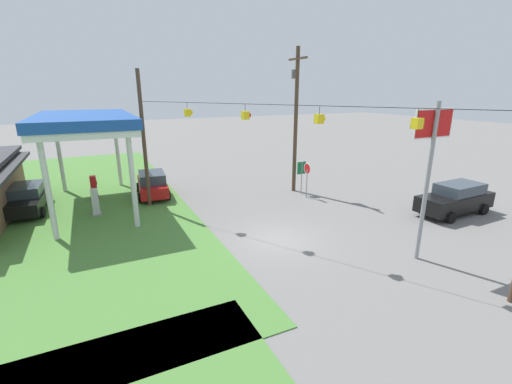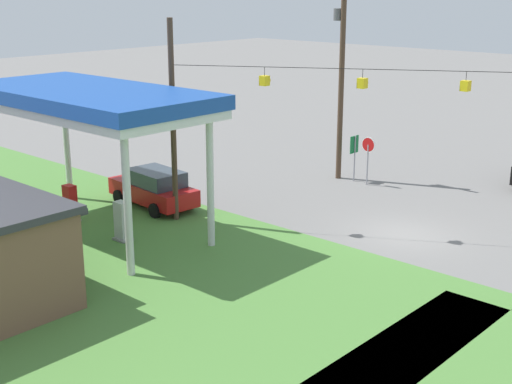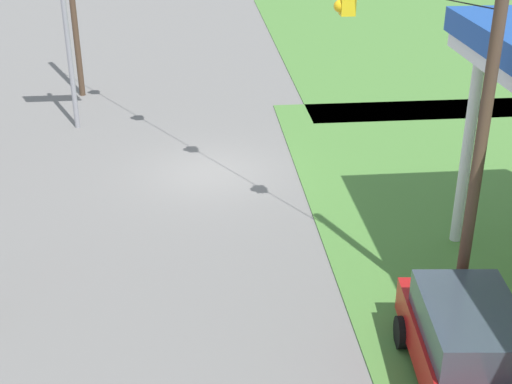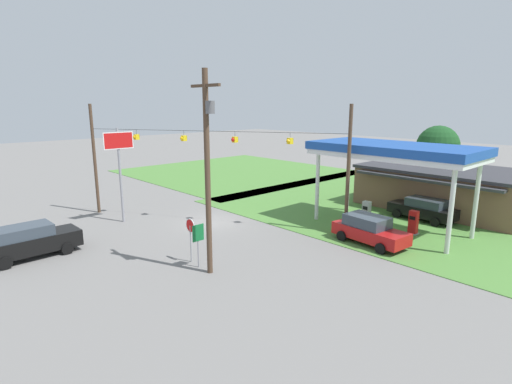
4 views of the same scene
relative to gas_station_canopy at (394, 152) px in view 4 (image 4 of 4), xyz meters
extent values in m
plane|color=slate|center=(-9.77, -8.22, -5.42)|extent=(160.00, 160.00, 0.00)
cube|color=#4C7F38|center=(2.00, 8.54, -5.40)|extent=(36.00, 28.00, 0.04)
cube|color=#4C7F38|center=(-25.77, 7.78, -5.40)|extent=(24.00, 24.00, 0.04)
cube|color=silver|center=(0.00, 0.00, -0.19)|extent=(10.86, 5.17, 0.35)
cube|color=#19479E|center=(0.00, 0.00, 0.26)|extent=(11.06, 5.37, 0.55)
cylinder|color=silver|center=(-4.83, -1.99, -2.89)|extent=(0.28, 0.28, 5.05)
cylinder|color=silver|center=(4.83, -1.99, -2.89)|extent=(0.28, 0.28, 5.05)
cylinder|color=silver|center=(-4.83, 1.99, -2.89)|extent=(0.28, 0.28, 5.05)
cylinder|color=silver|center=(4.83, 1.99, -2.89)|extent=(0.28, 0.28, 5.05)
cube|color=brown|center=(0.25, 8.54, -3.82)|extent=(12.44, 7.80, 3.20)
cube|color=#333338|center=(0.25, 8.54, -2.10)|extent=(12.74, 8.10, 0.24)
cube|color=#333338|center=(0.25, 4.29, -2.47)|extent=(11.20, 0.70, 0.20)
cube|color=gray|center=(-1.79, 0.00, -5.36)|extent=(0.71, 0.56, 0.12)
cube|color=silver|center=(-1.79, 0.00, -4.54)|extent=(0.55, 0.40, 1.52)
cube|color=black|center=(-1.79, -0.21, -4.24)|extent=(0.39, 0.03, 0.24)
cube|color=gray|center=(1.79, 0.00, -5.36)|extent=(0.71, 0.56, 0.12)
cube|color=red|center=(1.79, 0.00, -4.54)|extent=(0.55, 0.40, 1.52)
cube|color=black|center=(1.79, -0.21, -4.24)|extent=(0.39, 0.03, 0.24)
cube|color=#AD1414|center=(0.85, -3.81, -4.70)|extent=(4.85, 2.26, 0.76)
cube|color=#333D47|center=(0.57, -3.79, -3.98)|extent=(2.73, 1.93, 0.69)
cylinder|color=black|center=(2.39, -3.00, -5.08)|extent=(0.70, 0.28, 0.68)
cylinder|color=black|center=(2.22, -4.88, -5.08)|extent=(0.70, 0.28, 0.68)
cylinder|color=black|center=(-0.51, -2.74, -5.08)|extent=(0.70, 0.28, 0.68)
cylinder|color=black|center=(-0.68, -4.62, -5.08)|extent=(0.70, 0.28, 0.68)
cube|color=black|center=(0.63, 3.81, -4.70)|extent=(4.91, 2.09, 0.76)
cube|color=#333D47|center=(0.92, 3.80, -4.02)|extent=(2.74, 1.83, 0.61)
cylinder|color=black|center=(-0.91, 2.94, -5.08)|extent=(0.69, 0.25, 0.68)
cylinder|color=black|center=(-0.82, 4.83, -5.08)|extent=(0.69, 0.25, 0.68)
cylinder|color=black|center=(2.07, 2.79, -5.08)|extent=(0.69, 0.25, 0.68)
cylinder|color=black|center=(2.17, 4.68, -5.08)|extent=(0.69, 0.25, 0.68)
cube|color=black|center=(-11.17, -19.86, -4.61)|extent=(1.97, 5.15, 0.93)
cube|color=#333D47|center=(-11.16, -20.17, -3.83)|extent=(1.77, 2.85, 0.64)
cylinder|color=black|center=(-12.15, -18.30, -5.08)|extent=(0.24, 0.68, 0.68)
cylinder|color=black|center=(-10.26, -18.25, -5.08)|extent=(0.24, 0.68, 0.68)
cylinder|color=black|center=(-10.19, -21.42, -5.08)|extent=(0.24, 0.68, 0.68)
cylinder|color=#99999E|center=(-4.35, -13.60, -4.37)|extent=(0.08, 0.08, 2.10)
cylinder|color=white|center=(-4.35, -13.60, -3.32)|extent=(0.80, 0.03, 0.80)
cylinder|color=red|center=(-4.35, -13.60, -3.32)|extent=(0.70, 0.03, 0.70)
cylinder|color=gray|center=(-14.31, -12.93, -1.95)|extent=(0.18, 0.18, 6.95)
cube|color=white|center=(-14.21, -12.93, 0.62)|extent=(0.06, 2.21, 1.21)
cube|color=red|center=(-14.21, -12.93, 0.62)|extent=(0.07, 2.09, 1.09)
cylinder|color=gray|center=(-3.46, -13.75, -4.22)|extent=(0.07, 0.07, 2.40)
cube|color=#146B33|center=(-3.41, -13.75, -3.47)|extent=(0.04, 0.70, 0.90)
cylinder|color=#4C3828|center=(-2.49, -13.70, -0.30)|extent=(0.28, 0.28, 10.24)
cube|color=#4C3828|center=(-2.49, -13.70, 4.02)|extent=(2.20, 0.14, 0.14)
cylinder|color=#59595B|center=(-2.14, -13.70, 3.02)|extent=(0.44, 0.44, 0.60)
cylinder|color=#4C3828|center=(-18.16, -13.22, -1.12)|extent=(0.24, 0.24, 8.61)
cylinder|color=#4C3828|center=(-1.37, -3.22, -1.12)|extent=(0.24, 0.24, 8.61)
cylinder|color=black|center=(-9.77, -8.22, 1.29)|extent=(16.80, 10.02, 0.02)
cylinder|color=black|center=(-14.81, -11.22, 1.12)|extent=(0.02, 0.02, 0.35)
cube|color=yellow|center=(-14.81, -11.22, 0.74)|extent=(0.32, 0.32, 0.40)
sphere|color=yellow|center=(-14.81, -11.39, 0.74)|extent=(0.28, 0.28, 0.28)
cylinder|color=black|center=(-11.45, -9.22, 1.12)|extent=(0.02, 0.02, 0.35)
cube|color=yellow|center=(-11.45, -9.22, 0.74)|extent=(0.32, 0.32, 0.40)
sphere|color=yellow|center=(-11.45, -9.39, 0.74)|extent=(0.28, 0.28, 0.28)
cylinder|color=black|center=(-8.09, -7.22, 1.12)|extent=(0.02, 0.02, 0.35)
cube|color=yellow|center=(-8.09, -7.22, 0.74)|extent=(0.32, 0.32, 0.40)
sphere|color=red|center=(-8.09, -7.39, 0.74)|extent=(0.28, 0.28, 0.28)
cylinder|color=black|center=(-4.73, -5.22, 1.12)|extent=(0.02, 0.02, 0.35)
cube|color=yellow|center=(-4.73, -5.22, 0.74)|extent=(0.32, 0.32, 0.40)
sphere|color=yellow|center=(-4.73, -5.39, 0.74)|extent=(0.28, 0.28, 0.28)
cylinder|color=#4C3828|center=(-3.21, 14.73, -3.98)|extent=(0.44, 0.44, 2.87)
sphere|color=#19471E|center=(-3.21, 14.73, -0.91)|extent=(4.08, 4.08, 4.08)
camera|label=1|loc=(-23.81, -0.21, 1.92)|focal=24.00mm
camera|label=2|loc=(-23.78, 16.34, 4.45)|focal=50.00mm
camera|label=3|loc=(10.86, -8.73, 3.88)|focal=50.00mm
camera|label=4|loc=(13.36, -25.18, 3.17)|focal=28.00mm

